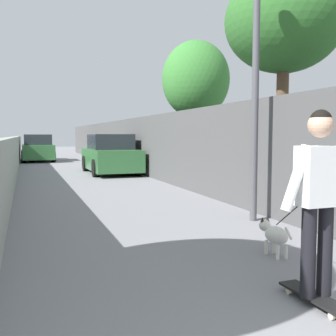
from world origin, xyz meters
TOP-DOWN VIEW (x-y plane):
  - ground_plane at (14.00, 0.00)m, footprint 80.00×80.00m
  - wall_left at (12.00, 2.38)m, footprint 48.00×0.30m
  - fence_right at (12.00, -2.38)m, footprint 48.00×0.30m
  - tree_right_near at (7.50, -3.31)m, footprint 2.51×2.51m
  - tree_right_far at (13.00, -3.67)m, footprint 2.33×2.33m
  - lamp_post at (6.19, -1.83)m, footprint 0.36×0.36m
  - skateboard at (2.92, -0.46)m, footprint 0.80×0.21m
  - person_skateboarder at (2.92, -0.46)m, footprint 0.22×0.71m
  - dog at (4.29, -0.97)m, footprint 1.67×0.63m
  - car_near at (15.82, -1.23)m, footprint 4.10×1.80m
  - car_far at (24.68, 1.23)m, footprint 4.22×1.80m

SIDE VIEW (x-z plane):
  - ground_plane at x=14.00m, z-range 0.00..0.00m
  - skateboard at x=2.92m, z-range 0.03..0.11m
  - dog at x=4.29m, z-range -0.25..0.80m
  - car_near at x=15.82m, z-range -0.06..1.48m
  - car_far at x=24.68m, z-range -0.05..1.49m
  - wall_left at x=12.00m, z-range 0.00..1.43m
  - person_skateboarder at x=2.92m, z-range 0.22..1.87m
  - fence_right at x=12.00m, z-range 0.00..2.20m
  - lamp_post at x=6.19m, z-range 0.81..5.29m
  - tree_right_far at x=13.00m, z-range 1.02..5.76m
  - tree_right_near at x=7.50m, z-range 1.38..6.37m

